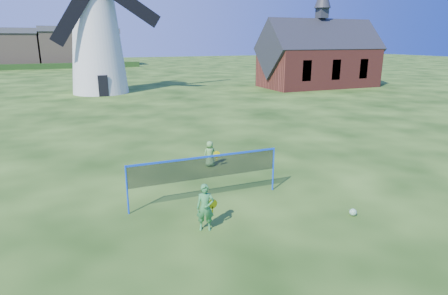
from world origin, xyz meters
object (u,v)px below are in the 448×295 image
player_girl (205,207)px  play_ball (353,212)px  windmill (96,34)px  player_boy (210,154)px  chapel (319,58)px  badminton_net (205,168)px

player_girl → play_ball: (4.40, -0.87, -0.56)m
windmill → player_boy: bearing=-85.3°
windmill → chapel: size_ratio=1.23×
player_boy → badminton_net: bearing=70.6°
windmill → badminton_net: 29.17m
player_girl → player_boy: (2.04, 5.13, -0.13)m
badminton_net → player_girl: badminton_net is taller
player_boy → play_ball: 6.47m
play_ball → player_boy: bearing=111.5°
badminton_net → play_ball: (3.73, -2.71, -1.03)m
chapel → badminton_net: 33.78m
chapel → play_ball: bearing=-124.0°
player_girl → player_boy: 5.53m
chapel → player_boy: size_ratio=12.20×
player_girl → badminton_net: bearing=91.8°
play_ball → windmill: bearing=98.1°
player_boy → play_ball: size_ratio=4.91×
chapel → player_girl: (-23.18, -26.94, -2.47)m
windmill → player_girl: windmill is taller
badminton_net → windmill: bearing=91.5°
windmill → player_girl: bearing=-89.9°
player_girl → play_ball: 4.53m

